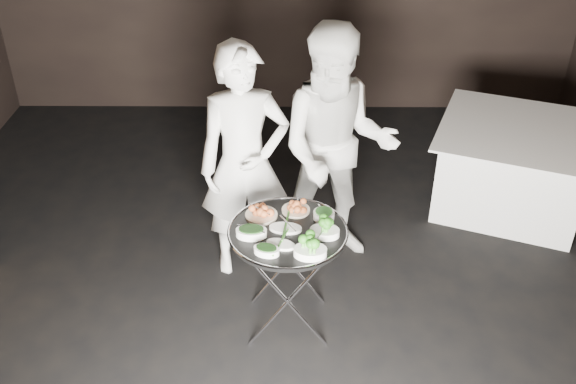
{
  "coord_description": "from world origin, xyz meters",
  "views": [
    {
      "loc": [
        0.05,
        -3.01,
        3.08
      ],
      "look_at": [
        0.02,
        0.28,
        0.95
      ],
      "focal_mm": 40.0,
      "sensor_mm": 36.0,
      "label": 1
    }
  ],
  "objects_px": {
    "waiter_right": "(336,148)",
    "waiter_left": "(244,164)",
    "serving_tray": "(288,232)",
    "dining_table": "(511,166)",
    "tray_stand": "(288,274)"
  },
  "relations": [
    {
      "from": "serving_tray",
      "to": "waiter_left",
      "type": "bearing_deg",
      "value": 115.4
    },
    {
      "from": "serving_tray",
      "to": "dining_table",
      "type": "distance_m",
      "value": 2.41
    },
    {
      "from": "waiter_right",
      "to": "serving_tray",
      "type": "bearing_deg",
      "value": -110.4
    },
    {
      "from": "waiter_left",
      "to": "dining_table",
      "type": "xyz_separation_m",
      "value": [
        2.16,
        0.85,
        -0.51
      ]
    },
    {
      "from": "waiter_right",
      "to": "waiter_left",
      "type": "bearing_deg",
      "value": -162.76
    },
    {
      "from": "tray_stand",
      "to": "dining_table",
      "type": "relative_size",
      "value": 0.61
    },
    {
      "from": "waiter_right",
      "to": "dining_table",
      "type": "xyz_separation_m",
      "value": [
        1.52,
        0.68,
        -0.54
      ]
    },
    {
      "from": "dining_table",
      "to": "serving_tray",
      "type": "bearing_deg",
      "value": -141.43
    },
    {
      "from": "tray_stand",
      "to": "waiter_right",
      "type": "bearing_deg",
      "value": 67.34
    },
    {
      "from": "waiter_right",
      "to": "dining_table",
      "type": "distance_m",
      "value": 1.75
    },
    {
      "from": "waiter_left",
      "to": "waiter_right",
      "type": "distance_m",
      "value": 0.66
    },
    {
      "from": "tray_stand",
      "to": "waiter_right",
      "type": "relative_size",
      "value": 0.42
    },
    {
      "from": "serving_tray",
      "to": "waiter_left",
      "type": "distance_m",
      "value": 0.71
    },
    {
      "from": "waiter_right",
      "to": "dining_table",
      "type": "height_order",
      "value": "waiter_right"
    },
    {
      "from": "serving_tray",
      "to": "waiter_left",
      "type": "xyz_separation_m",
      "value": [
        -0.3,
        0.63,
        0.1
      ]
    }
  ]
}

